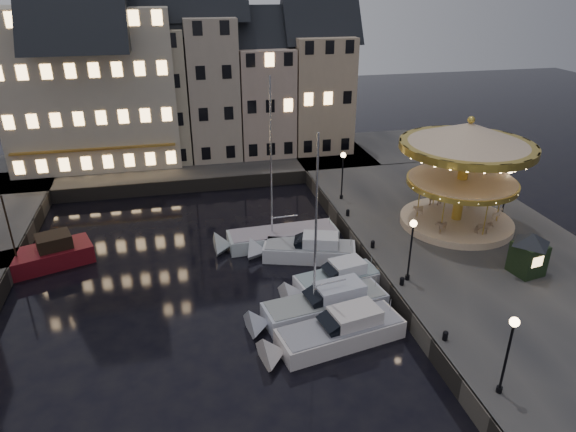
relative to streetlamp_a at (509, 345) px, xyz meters
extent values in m
plane|color=black|center=(-7.20, 9.00, -4.02)|extent=(160.00, 160.00, 0.00)
cube|color=#474442|center=(6.80, 15.00, -3.37)|extent=(16.00, 56.00, 1.30)
cube|color=#474442|center=(-15.20, 37.00, -3.37)|extent=(44.00, 12.00, 1.30)
cube|color=#47423A|center=(-1.20, 15.00, -3.37)|extent=(0.15, 44.00, 1.30)
cube|color=#47423A|center=(-13.20, 31.00, -3.37)|extent=(48.00, 0.15, 1.30)
cylinder|color=black|center=(0.00, 0.00, -2.57)|extent=(0.28, 0.28, 0.30)
cylinder|color=black|center=(0.00, 0.00, -0.82)|extent=(0.12, 0.12, 3.80)
sphere|color=#FFD18C|center=(0.00, 0.00, 1.23)|extent=(0.44, 0.44, 0.44)
cylinder|color=black|center=(0.00, 10.00, -2.57)|extent=(0.28, 0.28, 0.30)
cylinder|color=black|center=(0.00, 10.00, -0.82)|extent=(0.12, 0.12, 3.80)
sphere|color=#FFD18C|center=(0.00, 10.00, 1.23)|extent=(0.44, 0.44, 0.44)
cylinder|color=black|center=(0.00, 23.50, -2.57)|extent=(0.28, 0.28, 0.30)
cylinder|color=black|center=(0.00, 23.50, -0.82)|extent=(0.12, 0.12, 3.80)
sphere|color=#FFD18C|center=(0.00, 23.50, 1.23)|extent=(0.44, 0.44, 0.44)
cylinder|color=black|center=(11.30, 17.00, -2.57)|extent=(0.28, 0.28, 0.30)
cylinder|color=black|center=(11.30, 17.00, -0.82)|extent=(0.12, 0.12, 3.80)
sphere|color=#FFD18C|center=(11.30, 17.00, 1.23)|extent=(0.44, 0.44, 0.44)
cylinder|color=black|center=(-0.60, 4.00, -2.52)|extent=(0.28, 0.28, 0.40)
sphere|color=black|center=(-0.60, 4.00, -2.30)|extent=(0.30, 0.30, 0.30)
cylinder|color=black|center=(-0.60, 9.50, -2.52)|extent=(0.28, 0.28, 0.40)
sphere|color=black|center=(-0.60, 9.50, -2.30)|extent=(0.30, 0.30, 0.30)
cylinder|color=black|center=(-0.60, 14.50, -2.52)|extent=(0.28, 0.28, 0.40)
sphere|color=black|center=(-0.60, 14.50, -2.30)|extent=(0.30, 0.30, 0.30)
cylinder|color=black|center=(-0.60, 20.00, -2.52)|extent=(0.28, 0.28, 0.40)
sphere|color=black|center=(-0.60, 20.00, -2.30)|extent=(0.30, 0.30, 0.30)
cube|color=gray|center=(-26.70, 39.00, 2.78)|extent=(5.00, 8.00, 11.00)
cube|color=slate|center=(-21.25, 39.00, 3.28)|extent=(5.60, 8.00, 12.00)
cube|color=tan|center=(-15.20, 39.00, 3.78)|extent=(6.20, 8.00, 13.00)
cube|color=tan|center=(-9.45, 39.00, 4.28)|extent=(5.00, 8.00, 14.00)
cube|color=tan|center=(-4.00, 39.00, 2.78)|extent=(5.60, 8.00, 11.00)
cube|color=tan|center=(2.05, 39.00, 3.28)|extent=(6.20, 8.00, 12.00)
cube|color=#C1B59F|center=(-21.20, 39.00, 4.78)|extent=(16.00, 9.00, 15.00)
cube|color=silver|center=(-5.51, 6.62, -3.57)|extent=(7.51, 3.69, 1.30)
cube|color=gray|center=(-5.51, 6.62, -2.90)|extent=(7.13, 3.44, 0.10)
cube|color=silver|center=(-4.66, 6.78, -2.47)|extent=(3.02, 2.27, 0.80)
cube|color=black|center=(-6.07, 6.52, -2.57)|extent=(1.50, 1.87, 0.95)
cube|color=silver|center=(-5.60, 9.30, -3.57)|extent=(7.89, 3.44, 1.30)
cube|color=gray|center=(-5.60, 9.30, -2.90)|extent=(7.49, 3.20, 0.10)
cube|color=silver|center=(-4.70, 9.44, -2.47)|extent=(3.13, 2.13, 0.80)
cube|color=black|center=(-6.21, 9.20, -2.57)|extent=(1.51, 1.76, 0.98)
cylinder|color=silver|center=(-6.36, 9.18, 2.22)|extent=(0.14, 0.14, 10.27)
cube|color=silver|center=(-4.00, 11.84, -3.57)|extent=(5.89, 3.18, 1.30)
cube|color=#82969C|center=(-4.00, 11.84, -2.90)|extent=(5.58, 2.96, 0.10)
cube|color=silver|center=(-3.35, 11.97, -2.47)|extent=(2.39, 1.98, 0.80)
cube|color=black|center=(-4.44, 11.76, -2.57)|extent=(1.26, 1.66, 0.85)
cube|color=silver|center=(-4.80, 16.17, -3.57)|extent=(6.98, 4.11, 1.30)
cube|color=gray|center=(-4.80, 16.17, -2.90)|extent=(6.61, 3.84, 0.10)
cube|color=silver|center=(-4.04, 15.93, -2.47)|extent=(2.90, 2.34, 0.80)
cube|color=black|center=(-5.30, 16.33, -2.57)|extent=(1.55, 1.82, 0.92)
cube|color=silver|center=(-6.19, 18.88, -3.57)|extent=(8.47, 2.80, 1.30)
cube|color=gray|center=(-6.19, 18.88, -2.90)|extent=(8.04, 2.59, 0.10)
cylinder|color=silver|center=(-7.03, 18.85, 2.72)|extent=(0.14, 0.14, 11.28)
cube|color=maroon|center=(-24.07, 19.01, -3.47)|extent=(8.18, 5.05, 1.50)
cube|color=black|center=(-22.65, 19.50, -2.27)|extent=(2.75, 2.49, 1.03)
cylinder|color=black|center=(-25.02, 18.69, -0.52)|extent=(0.12, 0.12, 4.64)
cylinder|color=#D4B38F|center=(7.04, 16.60, -2.45)|extent=(8.48, 8.48, 0.53)
cylinder|color=gold|center=(7.04, 16.60, 1.10)|extent=(0.74, 0.74, 6.57)
cylinder|color=#D4B38F|center=(7.04, 16.60, 0.99)|extent=(7.84, 7.84, 0.19)
cylinder|color=gold|center=(7.04, 16.60, 0.80)|extent=(8.14, 8.14, 0.37)
cone|color=#D4B38F|center=(7.04, 16.60, 4.49)|extent=(9.75, 9.75, 1.70)
cylinder|color=gold|center=(7.04, 16.60, 3.59)|extent=(9.75, 9.75, 0.53)
sphere|color=gold|center=(7.04, 16.60, 5.55)|extent=(0.53, 0.53, 0.53)
imported|color=#D4B38F|center=(9.87, 17.48, -1.66)|extent=(1.77, 1.28, 1.06)
cube|color=black|center=(7.81, 9.09, -1.67)|extent=(2.04, 2.04, 2.10)
pyramid|color=black|center=(7.81, 9.09, 0.17)|extent=(2.80, 2.80, 0.79)
camera|label=1|loc=(-13.48, -15.51, 14.69)|focal=32.00mm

